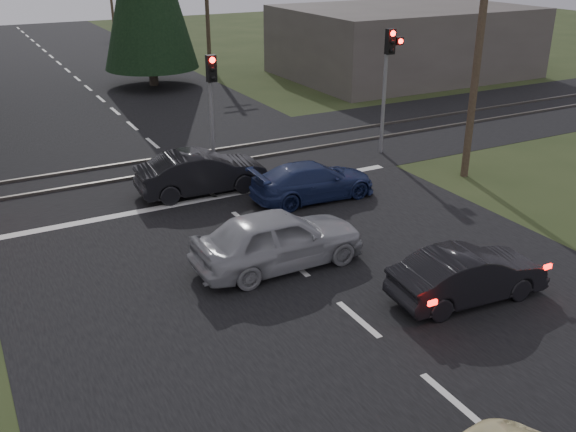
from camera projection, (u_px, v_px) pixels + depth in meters
ground at (358, 320)px, 14.02m from camera, size 120.00×120.00×0.00m
road at (196, 180)px, 22.12m from camera, size 14.00×100.00×0.01m
rail_corridor at (177, 164)px, 23.73m from camera, size 120.00×8.00×0.01m
stop_line at (216, 197)px, 20.66m from camera, size 13.00×0.35×0.00m
rail_near at (184, 169)px, 23.07m from camera, size 120.00×0.12×0.10m
rail_far at (170, 157)px, 24.36m from camera, size 120.00×0.12×0.10m
traffic_signal_right at (389, 67)px, 23.65m from camera, size 0.68×0.48×4.70m
traffic_signal_center at (212, 93)px, 21.99m from camera, size 0.32×0.48×4.10m
utility_pole_near at (480, 38)px, 20.69m from camera, size 1.80×0.26×9.00m
building_right at (404, 41)px, 38.84m from camera, size 14.00×10.00×4.00m
dark_hatchback at (468, 275)px, 14.60m from camera, size 3.81×1.58×1.23m
silver_car at (278, 239)px, 16.06m from camera, size 4.41×1.79×1.50m
blue_sedan at (313, 181)px, 20.36m from camera, size 4.13×1.81×1.18m
dark_car_far at (202, 173)px, 20.80m from camera, size 4.27×1.69×1.38m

